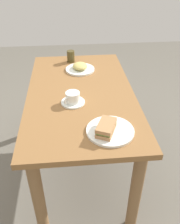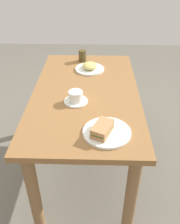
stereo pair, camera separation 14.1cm
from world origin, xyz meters
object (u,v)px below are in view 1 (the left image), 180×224
object	(u,v)px
sandwich_front	(106,128)
coffee_cup	(73,97)
coffee_saucer	(73,102)
sandwich_plate	(110,131)
drinking_glass	(71,56)
dining_table	(81,107)
spoon	(70,95)
side_plate	(80,69)

from	to	relation	value
sandwich_front	coffee_cup	distance (m)	0.36
sandwich_front	coffee_saucer	world-z (taller)	sandwich_front
sandwich_front	coffee_saucer	distance (m)	0.36
sandwich_plate	drinking_glass	xyz separation A→B (m)	(0.96, 0.18, 0.04)
dining_table	coffee_saucer	distance (m)	0.20
coffee_saucer	drinking_glass	xyz separation A→B (m)	(0.65, -0.01, 0.04)
coffee_cup	spoon	size ratio (longest dim) A/B	1.04
sandwich_front	coffee_saucer	xyz separation A→B (m)	(0.32, 0.17, -0.04)
coffee_saucer	drinking_glass	size ratio (longest dim) A/B	1.58
sandwich_plate	spoon	xyz separation A→B (m)	(0.39, 0.21, 0.01)
spoon	dining_table	bearing A→B (deg)	-50.40
dining_table	spoon	size ratio (longest dim) A/B	13.05
side_plate	drinking_glass	xyz separation A→B (m)	(0.17, 0.07, 0.04)
sandwich_plate	coffee_saucer	xyz separation A→B (m)	(0.31, 0.19, -0.00)
coffee_saucer	sandwich_front	bearing A→B (deg)	-152.79
side_plate	drinking_glass	bearing A→B (deg)	21.18
dining_table	sandwich_plate	size ratio (longest dim) A/B	4.93
sandwich_front	side_plate	bearing A→B (deg)	6.47
coffee_saucer	drinking_glass	bearing A→B (deg)	-0.61
coffee_cup	side_plate	distance (m)	0.49
spoon	side_plate	world-z (taller)	spoon
coffee_cup	side_plate	xyz separation A→B (m)	(0.48, -0.08, -0.04)
spoon	drinking_glass	size ratio (longest dim) A/B	1.02
sandwich_plate	side_plate	xyz separation A→B (m)	(0.79, 0.12, 0.00)
sandwich_front	drinking_glass	size ratio (longest dim) A/B	1.69
dining_table	side_plate	distance (m)	0.37
dining_table	side_plate	bearing A→B (deg)	-2.92
spoon	side_plate	size ratio (longest dim) A/B	0.43
sandwich_front	drinking_glass	distance (m)	0.99
sandwich_front	coffee_cup	world-z (taller)	coffee_cup
dining_table	sandwich_plate	bearing A→B (deg)	-163.39
side_plate	coffee_cup	bearing A→B (deg)	171.06
coffee_saucer	side_plate	bearing A→B (deg)	-8.83
sandwich_plate	sandwich_front	bearing A→B (deg)	119.47
sandwich_front	coffee_cup	bearing A→B (deg)	27.46
coffee_saucer	sandwich_plate	bearing A→B (deg)	-148.22
sandwich_plate	side_plate	bearing A→B (deg)	8.39
drinking_glass	spoon	bearing A→B (deg)	177.64
side_plate	drinking_glass	world-z (taller)	drinking_glass
sandwich_plate	side_plate	world-z (taller)	same
dining_table	sandwich_plate	distance (m)	0.49
coffee_cup	side_plate	size ratio (longest dim) A/B	0.44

